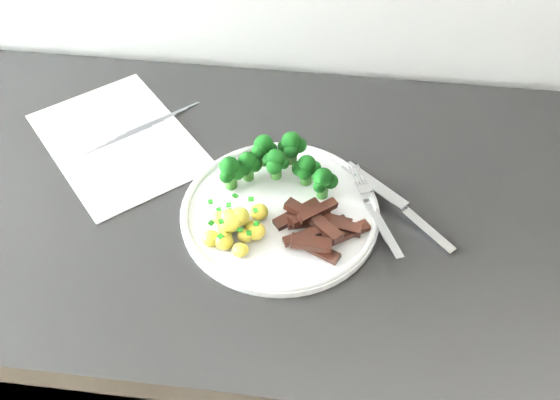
% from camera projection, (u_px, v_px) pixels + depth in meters
% --- Properties ---
extents(counter, '(2.31, 0.58, 0.87)m').
position_uv_depth(counter, '(319.00, 363.00, 1.18)').
color(counter, black).
rests_on(counter, ground).
extents(recipe_paper, '(0.32, 0.33, 0.00)m').
position_uv_depth(recipe_paper, '(119.00, 141.00, 0.95)').
color(recipe_paper, silver).
rests_on(recipe_paper, counter).
extents(plate, '(0.26, 0.26, 0.02)m').
position_uv_depth(plate, '(280.00, 211.00, 0.85)').
color(plate, white).
rests_on(plate, counter).
extents(broccoli, '(0.16, 0.09, 0.06)m').
position_uv_depth(broccoli, '(278.00, 162.00, 0.86)').
color(broccoli, '#2B5F1E').
rests_on(broccoli, plate).
extents(potatoes, '(0.08, 0.09, 0.04)m').
position_uv_depth(potatoes, '(235.00, 227.00, 0.81)').
color(potatoes, '#EAD349').
rests_on(potatoes, plate).
extents(beef_strips, '(0.13, 0.10, 0.03)m').
position_uv_depth(beef_strips, '(318.00, 225.00, 0.82)').
color(beef_strips, black).
rests_on(beef_strips, plate).
extents(fork, '(0.08, 0.16, 0.02)m').
position_uv_depth(fork, '(376.00, 213.00, 0.83)').
color(fork, '#B9B9BD').
rests_on(fork, plate).
extents(knife, '(0.15, 0.15, 0.02)m').
position_uv_depth(knife, '(410.00, 216.00, 0.84)').
color(knife, '#B9B9BD').
rests_on(knife, plate).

